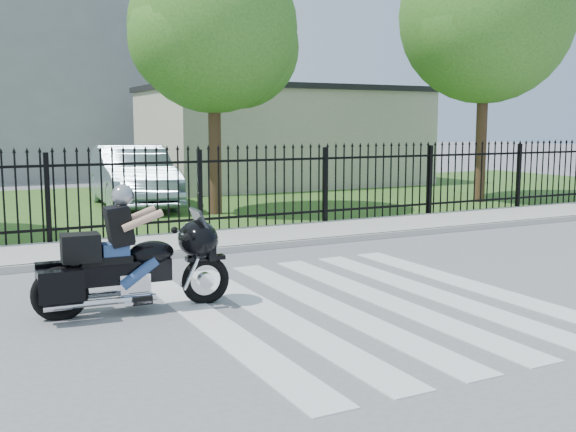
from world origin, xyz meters
name	(u,v)px	position (x,y,z in m)	size (l,w,h in m)	color
ground	(358,304)	(0.00, 0.00, 0.00)	(120.00, 120.00, 0.00)	slate
crosswalk	(358,303)	(0.00, 0.00, 0.01)	(5.00, 5.50, 0.01)	silver
sidewalk	(218,240)	(0.00, 5.00, 0.06)	(40.00, 2.00, 0.12)	#ADAAA3
curb	(238,249)	(0.00, 4.00, 0.06)	(40.00, 0.12, 0.12)	#ADAAA3
grass_strip	(129,205)	(0.00, 12.00, 0.01)	(40.00, 12.00, 0.02)	#2B5D20
iron_fence	(200,193)	(0.00, 6.00, 0.90)	(26.00, 0.04, 1.80)	black
tree_mid	(213,29)	(1.50, 9.00, 4.67)	(4.20, 4.20, 6.78)	#382316
tree_right	(486,17)	(9.50, 8.00, 5.39)	(5.00, 5.00, 7.90)	#382316
building_low	(283,139)	(7.00, 16.00, 1.75)	(10.00, 6.00, 3.50)	#BBB49C
building_low_roof	(283,90)	(7.00, 16.00, 3.60)	(10.20, 6.20, 0.20)	black
motorcycle_rider	(129,259)	(-2.73, 1.00, 0.67)	(2.47, 0.83, 1.63)	black
parked_car	(133,176)	(-0.02, 11.43, 0.87)	(1.81, 5.18, 1.71)	#8BA2B0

